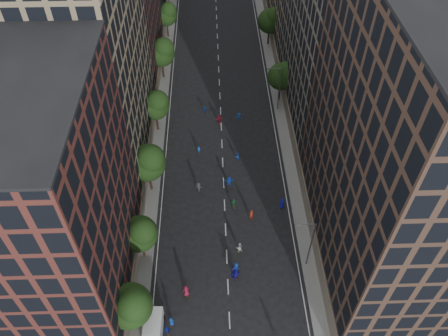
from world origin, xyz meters
name	(u,v)px	position (x,y,z in m)	size (l,w,h in m)	color
ground	(221,128)	(0.00, 40.00, 0.00)	(240.00, 240.00, 0.00)	black
sidewalk_left	(157,103)	(-12.00, 47.50, 0.07)	(4.00, 105.00, 0.15)	slate
sidewalk_right	(283,101)	(12.00, 47.50, 0.07)	(4.00, 105.00, 0.15)	slate
bldg_left_a	(50,206)	(-19.00, 11.00, 15.00)	(14.00, 22.00, 30.00)	#592922
bldg_left_b	(87,64)	(-19.00, 35.00, 17.00)	(14.00, 26.00, 34.00)	#8D7C5C
bldg_left_c	(114,8)	(-19.00, 58.00, 14.00)	(14.00, 20.00, 28.00)	#592922
bldg_right_a	(400,151)	(19.00, 15.00, 18.00)	(14.00, 30.00, 36.00)	#4C3528
bldg_right_b	(340,30)	(19.00, 44.00, 16.50)	(14.00, 28.00, 33.00)	#665F54
tree_left_0	(131,306)	(-11.01, 3.85, 5.96)	(5.20, 5.20, 8.83)	black
tree_left_1	(140,233)	(-11.02, 13.86, 5.55)	(4.80, 4.80, 8.21)	black
tree_left_2	(148,161)	(-10.99, 25.83, 6.36)	(5.60, 5.60, 9.45)	black
tree_left_3	(156,104)	(-11.02, 39.85, 5.82)	(5.00, 5.00, 8.58)	black
tree_left_4	(162,51)	(-11.00, 55.84, 6.10)	(5.40, 5.40, 9.08)	black
tree_left_5	(167,14)	(-11.02, 71.86, 5.68)	(4.80, 4.80, 8.33)	black
tree_right_a	(282,75)	(11.38, 47.85, 5.63)	(5.00, 5.00, 8.39)	black
tree_right_b	(271,20)	(11.39, 67.85, 5.96)	(5.20, 5.20, 8.83)	black
streetlamp_near	(310,242)	(10.37, 12.00, 5.17)	(2.64, 0.22, 9.06)	#595B60
streetlamp_far	(279,87)	(10.37, 45.00, 5.17)	(2.64, 0.22, 9.06)	#595B60
cargo_van	(153,329)	(-9.04, 3.11, 1.33)	(2.38, 4.81, 2.52)	white
skater_0	(171,322)	(-7.01, 4.22, 0.77)	(0.76, 0.49, 1.55)	navy
skater_1	(235,271)	(0.90, 10.65, 0.95)	(0.69, 0.46, 1.90)	#1715AB
skater_3	(236,267)	(1.15, 11.35, 0.79)	(1.02, 0.58, 1.57)	navy
skater_4	(167,330)	(-7.45, 3.17, 0.77)	(0.90, 0.38, 1.54)	#1328A2
skater_5	(236,275)	(1.02, 10.21, 0.82)	(1.52, 0.48, 1.64)	#1D15AC
skater_6	(186,291)	(-5.33, 8.07, 0.97)	(0.94, 0.61, 1.93)	maroon
skater_7	(251,215)	(3.77, 19.87, 0.92)	(0.67, 0.44, 1.83)	#9E2C1A
skater_8	(239,248)	(1.70, 14.27, 0.92)	(0.90, 0.70, 1.85)	beige
skater_9	(199,187)	(-3.89, 25.39, 0.92)	(1.19, 0.68, 1.84)	#37373B
skater_10	(234,203)	(1.35, 22.14, 0.85)	(1.00, 0.42, 1.71)	#1D6334
skater_11	(229,181)	(0.83, 26.43, 0.92)	(1.71, 0.55, 1.85)	blue
skater_12	(282,204)	(8.50, 21.74, 0.96)	(0.94, 0.61, 1.93)	#13159F
skater_13	(199,150)	(-3.95, 33.81, 0.76)	(0.55, 0.36, 1.51)	blue
skater_14	(237,157)	(2.37, 32.01, 0.77)	(0.75, 0.58, 1.54)	blue
skater_15	(239,117)	(3.22, 41.90, 0.85)	(1.10, 0.63, 1.71)	#1650B6
skater_16	(205,110)	(-2.91, 44.34, 0.78)	(0.92, 0.38, 1.57)	#133E9A
skater_17	(219,120)	(-0.34, 41.28, 0.94)	(1.75, 0.56, 1.89)	maroon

